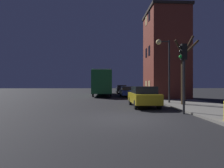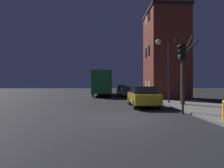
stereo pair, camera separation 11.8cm
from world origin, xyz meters
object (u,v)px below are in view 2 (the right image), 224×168
traffic_light (182,63)px  bus (103,81)px  bare_tree (183,71)px  car_far_lane (122,89)px  car_near_lane (143,96)px  streetlamp (164,57)px  car_mid_lane (127,91)px

traffic_light → bus: size_ratio=0.36×
traffic_light → bus: (-4.88, 16.83, -0.74)m
bare_tree → car_far_lane: bearing=99.1°
bare_tree → car_near_lane: bare_tree is taller
streetlamp → bus: bearing=114.5°
bare_tree → bus: bare_tree is taller
traffic_light → car_far_lane: 22.92m
traffic_light → car_mid_lane: 13.54m
bus → car_far_lane: size_ratio=2.45×
car_mid_lane → streetlamp: bearing=-76.1°
bare_tree → car_far_lane: (-3.09, 19.30, -1.90)m
car_far_lane → streetlamp: bearing=-83.5°
traffic_light → bus: bearing=106.2°
bus → car_far_lane: bus is taller
bare_tree → car_mid_lane: bearing=107.8°
streetlamp → traffic_light: streetlamp is taller
car_near_lane → car_mid_lane: size_ratio=0.90×
traffic_light → car_near_lane: size_ratio=0.99×
bus → car_near_lane: (3.29, -13.69, -1.32)m
streetlamp → traffic_light: (-0.56, -4.85, -1.11)m
streetlamp → car_far_lane: 18.32m
car_near_lane → car_far_lane: 19.64m
bare_tree → streetlamp: bearing=127.4°
car_mid_lane → car_far_lane: (0.05, 9.49, 0.05)m
car_near_lane → car_far_lane: bearing=89.7°
traffic_light → car_mid_lane: traffic_light is taller
streetlamp → bare_tree: 2.15m
streetlamp → traffic_light: size_ratio=1.35×
car_mid_lane → car_far_lane: 9.49m
traffic_light → bare_tree: size_ratio=0.75×
bus → car_far_lane: bearing=60.2°
bus → car_mid_lane: bearing=-46.5°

